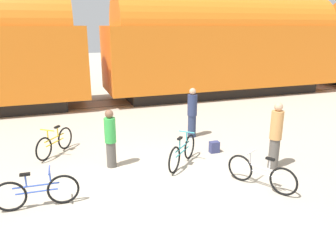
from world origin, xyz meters
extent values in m
plane|color=#B2A893|center=(0.00, 0.00, 0.00)|extent=(80.00, 80.00, 0.00)
cube|color=black|center=(6.76, 9.03, 0.28)|extent=(10.57, 2.35, 0.55)
cube|color=orange|center=(6.76, 9.03, 2.09)|extent=(12.58, 3.13, 3.08)
cylinder|color=orange|center=(6.76, 9.03, 3.63)|extent=(11.58, 2.98, 2.98)
cube|color=#4C4238|center=(0.00, 8.31, 0.01)|extent=(65.11, 0.07, 0.01)
cube|color=#4C4238|center=(0.00, 9.75, 0.01)|extent=(65.11, 0.07, 0.01)
torus|color=black|center=(1.53, 1.34, 0.35)|extent=(0.53, 0.54, 0.71)
torus|color=black|center=(0.79, 0.58, 0.35)|extent=(0.53, 0.54, 0.71)
cylinder|color=teal|center=(1.16, 0.96, 0.53)|extent=(0.67, 0.69, 0.04)
cylinder|color=teal|center=(1.16, 0.96, 0.39)|extent=(0.62, 0.63, 0.04)
cylinder|color=teal|center=(1.03, 0.83, 0.68)|extent=(0.04, 0.04, 0.30)
cube|color=black|center=(1.03, 0.83, 0.83)|extent=(0.20, 0.20, 0.05)
cylinder|color=teal|center=(1.36, 1.17, 0.70)|extent=(0.04, 0.04, 0.33)
cylinder|color=teal|center=(1.36, 1.17, 0.86)|extent=(0.35, 0.34, 0.03)
torus|color=black|center=(2.15, -0.36, 0.33)|extent=(0.36, 0.60, 0.66)
torus|color=black|center=(2.67, -1.31, 0.33)|extent=(0.36, 0.60, 0.66)
cylinder|color=silver|center=(2.41, -0.84, 0.50)|extent=(0.49, 0.86, 0.04)
cylinder|color=silver|center=(2.41, -0.84, 0.36)|extent=(0.45, 0.78, 0.04)
cylinder|color=silver|center=(2.50, -1.00, 0.64)|extent=(0.04, 0.04, 0.28)
cube|color=black|center=(2.50, -1.00, 0.77)|extent=(0.17, 0.21, 0.05)
cylinder|color=silver|center=(2.27, -0.57, 0.65)|extent=(0.04, 0.04, 0.31)
cylinder|color=silver|center=(2.27, -0.57, 0.80)|extent=(0.42, 0.25, 0.03)
torus|color=black|center=(-1.96, -0.08, 0.33)|extent=(0.67, 0.07, 0.67)
torus|color=black|center=(-3.00, -0.05, 0.33)|extent=(0.67, 0.07, 0.67)
cylinder|color=#3351B7|center=(-2.48, -0.06, 0.50)|extent=(0.92, 0.07, 0.04)
cylinder|color=#3351B7|center=(-2.48, -0.06, 0.36)|extent=(0.83, 0.06, 0.04)
cylinder|color=#3351B7|center=(-2.67, -0.06, 0.64)|extent=(0.04, 0.04, 0.28)
cube|color=black|center=(-2.67, -0.06, 0.78)|extent=(0.20, 0.09, 0.05)
cylinder|color=#3351B7|center=(-2.20, -0.07, 0.66)|extent=(0.04, 0.04, 0.31)
cylinder|color=#3351B7|center=(-2.20, -0.07, 0.81)|extent=(0.05, 0.46, 0.03)
torus|color=black|center=(-2.38, 2.54, 0.34)|extent=(0.46, 0.57, 0.68)
torus|color=black|center=(-1.78, 3.31, 0.34)|extent=(0.46, 0.57, 0.68)
cylinder|color=gold|center=(-2.08, 2.93, 0.51)|extent=(0.56, 0.70, 0.04)
cylinder|color=gold|center=(-2.08, 2.93, 0.37)|extent=(0.51, 0.64, 0.04)
cylinder|color=gold|center=(-1.97, 3.06, 0.65)|extent=(0.04, 0.04, 0.28)
cube|color=black|center=(-1.97, 3.06, 0.79)|extent=(0.19, 0.21, 0.05)
cylinder|color=gold|center=(-2.25, 2.72, 0.67)|extent=(0.04, 0.04, 0.31)
cylinder|color=gold|center=(-2.25, 2.72, 0.83)|extent=(0.38, 0.31, 0.03)
cylinder|color=#514C47|center=(3.38, 0.00, 0.41)|extent=(0.27, 0.27, 0.82)
cylinder|color=tan|center=(3.38, 0.00, 1.19)|extent=(0.31, 0.31, 0.75)
sphere|color=tan|center=(3.38, 0.00, 1.68)|extent=(0.22, 0.22, 0.22)
cylinder|color=#283351|center=(2.34, 3.07, 0.38)|extent=(0.27, 0.27, 0.75)
cylinder|color=navy|center=(2.34, 3.07, 1.11)|extent=(0.32, 0.32, 0.71)
sphere|color=tan|center=(2.34, 3.07, 1.57)|extent=(0.22, 0.22, 0.22)
cylinder|color=#514C47|center=(-0.67, 1.49, 0.35)|extent=(0.25, 0.25, 0.70)
cylinder|color=green|center=(-0.67, 1.49, 1.03)|extent=(0.30, 0.30, 0.66)
sphere|color=brown|center=(-0.67, 1.49, 1.47)|extent=(0.22, 0.22, 0.22)
cube|color=navy|center=(2.40, 1.50, 0.17)|extent=(0.28, 0.20, 0.34)
camera|label=1|loc=(-1.93, -6.68, 3.66)|focal=35.00mm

